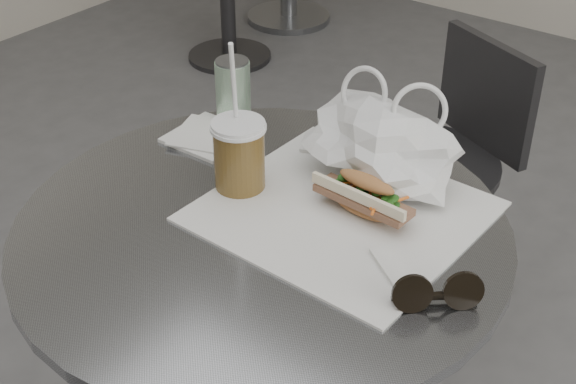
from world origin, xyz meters
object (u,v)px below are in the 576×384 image
Objects in this scene: banh_mi at (364,196)px; sunglasses at (437,294)px; chair_far at (428,204)px; iced_coffee at (239,155)px; cafe_table at (264,354)px; drink_can at (233,91)px.

banh_mi is 1.89× the size of sunglasses.
chair_far is 0.84m from iced_coffee.
drink_can reaches higher than cafe_table.
cafe_table is at bearing 136.72° from sunglasses.
cafe_table is 2.95× the size of iced_coffee.
sunglasses is (0.19, -0.12, -0.01)m from banh_mi.
cafe_table is at bearing -42.76° from drink_can.
chair_far is 0.96m from sunglasses.
banh_mi is 0.37m from drink_can.
drink_can is at bearing 137.24° from cafe_table.
cafe_table is at bearing 120.77° from chair_far.
drink_can is (-0.36, 0.11, 0.03)m from banh_mi.
cafe_table is 0.35m from banh_mi.
drink_can reaches higher than sunglasses.
iced_coffee reaches higher than sunglasses.
banh_mi is at bearing -17.74° from drink_can.
banh_mi is at bearing 14.88° from iced_coffee.
chair_far is 2.83× the size of iced_coffee.
banh_mi is (0.20, -0.64, 0.45)m from chair_far.
banh_mi reaches higher than cafe_table.
cafe_table is 0.35m from iced_coffee.
iced_coffee is at bearing -47.35° from drink_can.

